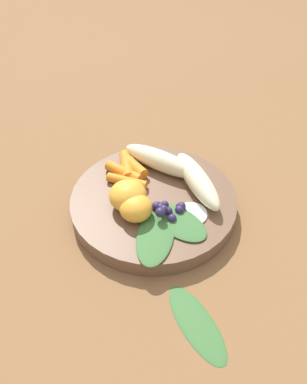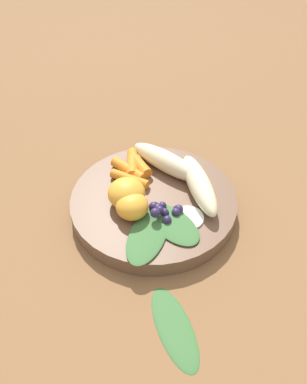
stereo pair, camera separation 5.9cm
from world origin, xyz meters
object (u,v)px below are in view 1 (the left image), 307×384
kale_leaf_stray (197,323)px  orange_segment_near (136,208)px  banana_peeled_right (197,180)px  bowl (153,203)px  banana_peeled_left (161,161)px

kale_leaf_stray → orange_segment_near: bearing=179.8°
banana_peeled_right → bowl: bearing=85.5°
banana_peeled_left → kale_leaf_stray: bearing=131.6°
orange_segment_near → bowl: bearing=169.6°
banana_peeled_right → orange_segment_near: (0.09, -0.07, 0.00)m
bowl → banana_peeled_left: banana_peeled_left is taller
banana_peeled_left → kale_leaf_stray: 0.27m
bowl → kale_leaf_stray: bearing=35.7°
banana_peeled_left → banana_peeled_right: same height
bowl → banana_peeled_left: size_ratio=1.86×
banana_peeled_right → orange_segment_near: bearing=102.8°
banana_peeled_right → kale_leaf_stray: banana_peeled_right is taller
banana_peeled_right → kale_leaf_stray: 0.22m
orange_segment_near → kale_leaf_stray: 0.18m
banana_peeled_left → orange_segment_near: bearing=104.0°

